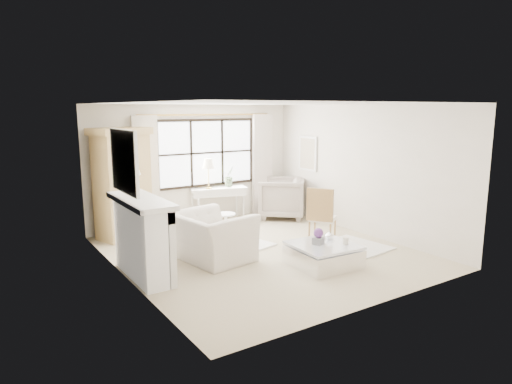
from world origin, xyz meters
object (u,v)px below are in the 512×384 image
coffee_table (323,255)px  console_table (219,204)px  club_armchair (212,237)px  armoire (122,183)px

coffee_table → console_table: bearing=93.2°
console_table → club_armchair: size_ratio=1.06×
armoire → coffee_table: 4.31m
club_armchair → coffee_table: bearing=-141.1°
club_armchair → coffee_table: (1.43, -1.28, -0.24)m
armoire → club_armchair: 2.51m
armoire → coffee_table: bearing=-76.2°
console_table → coffee_table: (-0.01, -3.69, -0.22)m
console_table → coffee_table: bearing=-75.2°
console_table → coffee_table: console_table is taller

